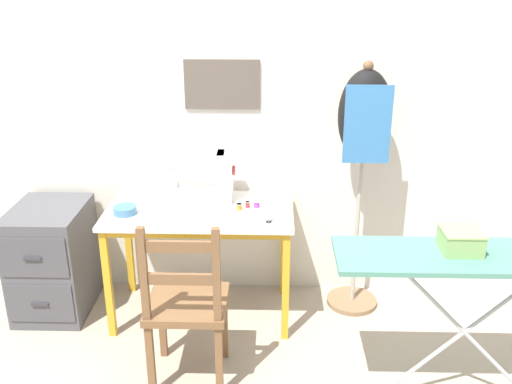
{
  "coord_description": "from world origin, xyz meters",
  "views": [
    {
      "loc": [
        0.42,
        -2.77,
        2.01
      ],
      "look_at": [
        0.33,
        0.26,
        0.83
      ],
      "focal_mm": 40.0,
      "sensor_mm": 36.0,
      "label": 1
    }
  ],
  "objects_px": {
    "thread_spool_far_edge": "(257,204)",
    "ironing_board": "(475,262)",
    "thread_spool_near_machine": "(239,207)",
    "thread_spool_mid_table": "(248,205)",
    "sewing_machine": "(206,178)",
    "wooden_chair": "(186,306)",
    "scissors": "(273,220)",
    "filing_cabinet": "(53,259)",
    "storage_box": "(461,240)",
    "fabric_bowl": "(125,210)",
    "dress_form": "(364,133)"
  },
  "relations": [
    {
      "from": "thread_spool_far_edge",
      "to": "ironing_board",
      "type": "height_order",
      "value": "ironing_board"
    },
    {
      "from": "thread_spool_near_machine",
      "to": "thread_spool_mid_table",
      "type": "bearing_deg",
      "value": 37.11
    },
    {
      "from": "sewing_machine",
      "to": "wooden_chair",
      "type": "height_order",
      "value": "sewing_machine"
    },
    {
      "from": "sewing_machine",
      "to": "thread_spool_far_edge",
      "type": "relative_size",
      "value": 9.34
    },
    {
      "from": "scissors",
      "to": "thread_spool_far_edge",
      "type": "xyz_separation_m",
      "value": [
        -0.09,
        0.19,
        0.02
      ]
    },
    {
      "from": "wooden_chair",
      "to": "filing_cabinet",
      "type": "relative_size",
      "value": 1.37
    },
    {
      "from": "thread_spool_near_machine",
      "to": "storage_box",
      "type": "bearing_deg",
      "value": -33.41
    },
    {
      "from": "fabric_bowl",
      "to": "thread_spool_mid_table",
      "type": "xyz_separation_m",
      "value": [
        0.7,
        0.11,
        -0.01
      ]
    },
    {
      "from": "ironing_board",
      "to": "thread_spool_near_machine",
      "type": "bearing_deg",
      "value": 147.01
    },
    {
      "from": "dress_form",
      "to": "ironing_board",
      "type": "xyz_separation_m",
      "value": [
        0.4,
        -0.87,
        -0.36
      ]
    },
    {
      "from": "sewing_machine",
      "to": "scissors",
      "type": "xyz_separation_m",
      "value": [
        0.4,
        -0.3,
        -0.14
      ]
    },
    {
      "from": "sewing_machine",
      "to": "ironing_board",
      "type": "distance_m",
      "value": 1.59
    },
    {
      "from": "thread_spool_near_machine",
      "to": "thread_spool_far_edge",
      "type": "height_order",
      "value": "thread_spool_far_edge"
    },
    {
      "from": "thread_spool_near_machine",
      "to": "scissors",
      "type": "bearing_deg",
      "value": -37.03
    },
    {
      "from": "thread_spool_mid_table",
      "to": "storage_box",
      "type": "relative_size",
      "value": 0.22
    },
    {
      "from": "ironing_board",
      "to": "thread_spool_far_edge",
      "type": "bearing_deg",
      "value": 143.01
    },
    {
      "from": "dress_form",
      "to": "scissors",
      "type": "bearing_deg",
      "value": -150.92
    },
    {
      "from": "dress_form",
      "to": "ironing_board",
      "type": "height_order",
      "value": "dress_form"
    },
    {
      "from": "sewing_machine",
      "to": "thread_spool_near_machine",
      "type": "height_order",
      "value": "sewing_machine"
    },
    {
      "from": "thread_spool_mid_table",
      "to": "ironing_board",
      "type": "relative_size",
      "value": 0.03
    },
    {
      "from": "thread_spool_near_machine",
      "to": "dress_form",
      "type": "distance_m",
      "value": 0.83
    },
    {
      "from": "fabric_bowl",
      "to": "storage_box",
      "type": "height_order",
      "value": "storage_box"
    },
    {
      "from": "sewing_machine",
      "to": "thread_spool_mid_table",
      "type": "distance_m",
      "value": 0.31
    },
    {
      "from": "thread_spool_far_edge",
      "to": "ironing_board",
      "type": "distance_m",
      "value": 1.27
    },
    {
      "from": "thread_spool_near_machine",
      "to": "thread_spool_mid_table",
      "type": "xyz_separation_m",
      "value": [
        0.05,
        0.04,
        -0.0
      ]
    },
    {
      "from": "wooden_chair",
      "to": "filing_cabinet",
      "type": "height_order",
      "value": "wooden_chair"
    },
    {
      "from": "sewing_machine",
      "to": "filing_cabinet",
      "type": "bearing_deg",
      "value": -173.33
    },
    {
      "from": "filing_cabinet",
      "to": "dress_form",
      "type": "height_order",
      "value": "dress_form"
    },
    {
      "from": "ironing_board",
      "to": "storage_box",
      "type": "distance_m",
      "value": 0.12
    },
    {
      "from": "fabric_bowl",
      "to": "ironing_board",
      "type": "bearing_deg",
      "value": -20.28
    },
    {
      "from": "sewing_machine",
      "to": "scissors",
      "type": "distance_m",
      "value": 0.52
    },
    {
      "from": "thread_spool_far_edge",
      "to": "filing_cabinet",
      "type": "bearing_deg",
      "value": 179.75
    },
    {
      "from": "fabric_bowl",
      "to": "storage_box",
      "type": "distance_m",
      "value": 1.81
    },
    {
      "from": "thread_spool_mid_table",
      "to": "thread_spool_far_edge",
      "type": "height_order",
      "value": "thread_spool_far_edge"
    },
    {
      "from": "thread_spool_far_edge",
      "to": "filing_cabinet",
      "type": "relative_size",
      "value": 0.06
    },
    {
      "from": "thread_spool_mid_table",
      "to": "dress_form",
      "type": "distance_m",
      "value": 0.79
    },
    {
      "from": "ironing_board",
      "to": "fabric_bowl",
      "type": "bearing_deg",
      "value": 159.72
    },
    {
      "from": "scissors",
      "to": "filing_cabinet",
      "type": "distance_m",
      "value": 1.42
    },
    {
      "from": "fabric_bowl",
      "to": "thread_spool_far_edge",
      "type": "xyz_separation_m",
      "value": [
        0.75,
        0.11,
        -0.0
      ]
    },
    {
      "from": "thread_spool_mid_table",
      "to": "filing_cabinet",
      "type": "height_order",
      "value": "thread_spool_mid_table"
    },
    {
      "from": "fabric_bowl",
      "to": "thread_spool_mid_table",
      "type": "height_order",
      "value": "fabric_bowl"
    },
    {
      "from": "wooden_chair",
      "to": "dress_form",
      "type": "distance_m",
      "value": 1.39
    },
    {
      "from": "thread_spool_far_edge",
      "to": "wooden_chair",
      "type": "height_order",
      "value": "wooden_chair"
    },
    {
      "from": "thread_spool_mid_table",
      "to": "storage_box",
      "type": "xyz_separation_m",
      "value": [
        1.0,
        -0.73,
        0.14
      ]
    },
    {
      "from": "dress_form",
      "to": "ironing_board",
      "type": "distance_m",
      "value": 1.02
    },
    {
      "from": "fabric_bowl",
      "to": "wooden_chair",
      "type": "relative_size",
      "value": 0.14
    },
    {
      "from": "wooden_chair",
      "to": "thread_spool_mid_table",
      "type": "bearing_deg",
      "value": 66.48
    },
    {
      "from": "fabric_bowl",
      "to": "thread_spool_mid_table",
      "type": "relative_size",
      "value": 3.41
    },
    {
      "from": "sewing_machine",
      "to": "dress_form",
      "type": "distance_m",
      "value": 0.97
    },
    {
      "from": "thread_spool_near_machine",
      "to": "ironing_board",
      "type": "xyz_separation_m",
      "value": [
        1.12,
        -0.72,
        0.04
      ]
    }
  ]
}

